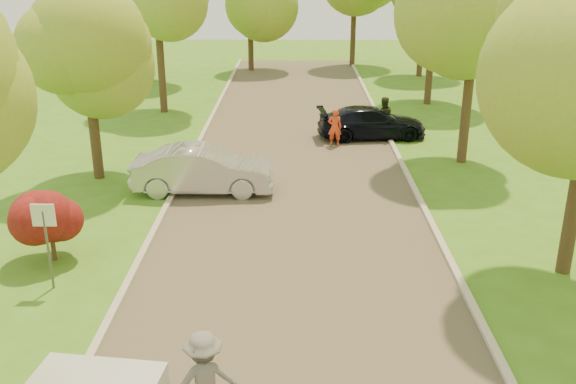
{
  "coord_description": "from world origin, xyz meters",
  "views": [
    {
      "loc": [
        0.01,
        -9.56,
        7.61
      ],
      "look_at": [
        -0.19,
        7.17,
        1.3
      ],
      "focal_mm": 40.0,
      "sensor_mm": 36.0,
      "label": 1
    }
  ],
  "objects_px": {
    "silver_sedan": "(203,170)",
    "person_striped": "(335,127)",
    "person_olive": "(383,117)",
    "street_sign": "(45,228)",
    "dark_sedan": "(372,122)",
    "skateboarder": "(204,380)"
  },
  "relations": [
    {
      "from": "street_sign",
      "to": "dark_sedan",
      "type": "relative_size",
      "value": 0.47
    },
    {
      "from": "street_sign",
      "to": "person_olive",
      "type": "bearing_deg",
      "value": 54.5
    },
    {
      "from": "silver_sedan",
      "to": "street_sign",
      "type": "bearing_deg",
      "value": 157.49
    },
    {
      "from": "silver_sedan",
      "to": "person_striped",
      "type": "relative_size",
      "value": 3.02
    },
    {
      "from": "silver_sedan",
      "to": "person_olive",
      "type": "xyz_separation_m",
      "value": [
        6.85,
        6.84,
        0.11
      ]
    },
    {
      "from": "street_sign",
      "to": "person_striped",
      "type": "height_order",
      "value": "street_sign"
    },
    {
      "from": "person_striped",
      "to": "street_sign",
      "type": "bearing_deg",
      "value": 60.37
    },
    {
      "from": "street_sign",
      "to": "silver_sedan",
      "type": "relative_size",
      "value": 0.46
    },
    {
      "from": "silver_sedan",
      "to": "skateboarder",
      "type": "bearing_deg",
      "value": -172.07
    },
    {
      "from": "street_sign",
      "to": "person_olive",
      "type": "distance_m",
      "value": 16.54
    },
    {
      "from": "silver_sedan",
      "to": "dark_sedan",
      "type": "height_order",
      "value": "silver_sedan"
    },
    {
      "from": "dark_sedan",
      "to": "person_olive",
      "type": "xyz_separation_m",
      "value": [
        0.5,
        0.09,
        0.21
      ]
    },
    {
      "from": "silver_sedan",
      "to": "person_striped",
      "type": "height_order",
      "value": "person_striped"
    },
    {
      "from": "silver_sedan",
      "to": "person_olive",
      "type": "bearing_deg",
      "value": -44.93
    },
    {
      "from": "street_sign",
      "to": "skateboarder",
      "type": "height_order",
      "value": "street_sign"
    },
    {
      "from": "skateboarder",
      "to": "person_olive",
      "type": "bearing_deg",
      "value": -124.09
    },
    {
      "from": "silver_sedan",
      "to": "person_striped",
      "type": "xyz_separation_m",
      "value": [
        4.69,
        5.5,
        0.0
      ]
    },
    {
      "from": "street_sign",
      "to": "person_olive",
      "type": "height_order",
      "value": "street_sign"
    },
    {
      "from": "skateboarder",
      "to": "person_striped",
      "type": "bearing_deg",
      "value": -118.4
    },
    {
      "from": "dark_sedan",
      "to": "skateboarder",
      "type": "relative_size",
      "value": 2.64
    },
    {
      "from": "person_olive",
      "to": "skateboarder",
      "type": "bearing_deg",
      "value": 74.64
    },
    {
      "from": "person_striped",
      "to": "person_olive",
      "type": "xyz_separation_m",
      "value": [
        2.16,
        1.35,
        0.1
      ]
    }
  ]
}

